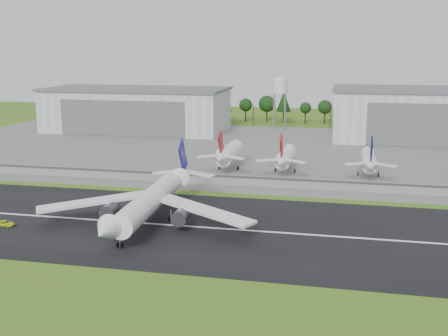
% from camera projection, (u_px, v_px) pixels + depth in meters
% --- Properties ---
extents(ground, '(600.00, 600.00, 0.00)m').
position_uv_depth(ground, '(205.00, 242.00, 130.75)').
color(ground, '#3E6919').
rests_on(ground, ground).
extents(runway, '(320.00, 60.00, 0.10)m').
position_uv_depth(runway, '(215.00, 228.00, 140.29)').
color(runway, black).
rests_on(runway, ground).
extents(runway_centerline, '(220.00, 1.00, 0.02)m').
position_uv_depth(runway_centerline, '(215.00, 228.00, 140.27)').
color(runway_centerline, white).
rests_on(runway_centerline, runway).
extents(apron, '(320.00, 150.00, 0.10)m').
position_uv_depth(apron, '(273.00, 151.00, 245.33)').
color(apron, slate).
rests_on(apron, ground).
extents(blast_fence, '(240.00, 0.61, 3.50)m').
position_uv_depth(blast_fence, '(247.00, 181.00, 182.88)').
color(blast_fence, gray).
rests_on(blast_fence, ground).
extents(hangar_west, '(97.00, 44.00, 23.20)m').
position_uv_depth(hangar_west, '(137.00, 109.00, 302.51)').
color(hangar_west, silver).
rests_on(hangar_west, ground).
extents(hangar_east, '(102.00, 47.00, 25.20)m').
position_uv_depth(hangar_east, '(440.00, 115.00, 269.91)').
color(hangar_east, silver).
rests_on(hangar_east, ground).
extents(water_tower, '(8.40, 8.40, 29.40)m').
position_uv_depth(water_tower, '(280.00, 85.00, 303.29)').
color(water_tower, '#99999E').
rests_on(water_tower, ground).
extents(utility_poles, '(230.00, 3.00, 12.00)m').
position_uv_depth(utility_poles, '(291.00, 126.00, 321.74)').
color(utility_poles, black).
rests_on(utility_poles, ground).
extents(treeline, '(320.00, 16.00, 22.00)m').
position_uv_depth(treeline, '(293.00, 123.00, 336.07)').
color(treeline, black).
rests_on(treeline, ground).
extents(main_airliner, '(57.22, 59.20, 18.17)m').
position_uv_depth(main_airliner, '(149.00, 206.00, 142.43)').
color(main_airliner, white).
rests_on(main_airliner, runway).
extents(ground_vehicle, '(5.19, 2.69, 1.40)m').
position_uv_depth(ground_vehicle, '(5.00, 223.00, 141.73)').
color(ground_vehicle, '#CAE21A').
rests_on(ground_vehicle, runway).
extents(parked_jet_red_a, '(7.36, 31.29, 16.86)m').
position_uv_depth(parked_jet_red_a, '(228.00, 154.00, 204.82)').
color(parked_jet_red_a, white).
rests_on(parked_jet_red_a, ground).
extents(parked_jet_red_b, '(7.36, 31.29, 16.41)m').
position_uv_depth(parked_jet_red_b, '(285.00, 157.00, 200.48)').
color(parked_jet_red_b, white).
rests_on(parked_jet_red_b, ground).
extents(parked_jet_navy, '(7.36, 31.29, 16.44)m').
position_uv_depth(parked_jet_navy, '(369.00, 161.00, 194.37)').
color(parked_jet_navy, white).
rests_on(parked_jet_navy, ground).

